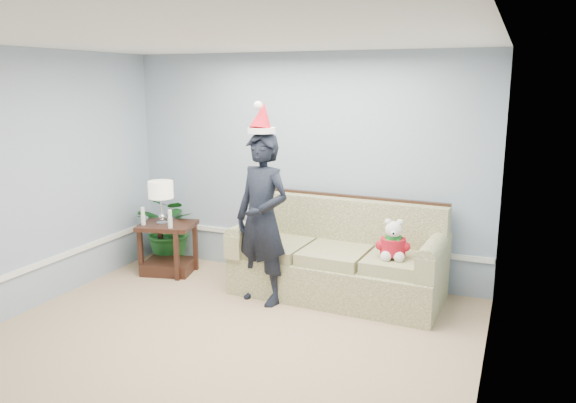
% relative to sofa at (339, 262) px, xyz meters
% --- Properties ---
extents(room_shell, '(4.54, 5.04, 2.74)m').
position_rel_sofa_xyz_m(room_shell, '(-0.62, -2.03, 0.97)').
color(room_shell, tan).
rests_on(room_shell, ground).
extents(wainscot_trim, '(4.49, 4.99, 0.06)m').
position_rel_sofa_xyz_m(wainscot_trim, '(-1.80, -0.85, 0.07)').
color(wainscot_trim, white).
rests_on(wainscot_trim, room_shell).
extents(sofa, '(2.33, 1.08, 1.07)m').
position_rel_sofa_xyz_m(sofa, '(0.00, 0.00, 0.00)').
color(sofa, '#4B5729').
rests_on(sofa, room_shell).
extents(side_table, '(0.76, 0.69, 0.63)m').
position_rel_sofa_xyz_m(side_table, '(-2.20, -0.12, -0.13)').
color(side_table, '#321A12').
rests_on(side_table, room_shell).
extents(table_lamp, '(0.30, 0.30, 0.54)m').
position_rel_sofa_xyz_m(table_lamp, '(-2.23, -0.18, 0.67)').
color(table_lamp, silver).
rests_on(table_lamp, side_table).
extents(candle_pair, '(0.45, 0.06, 0.22)m').
position_rel_sofa_xyz_m(candle_pair, '(-2.23, -0.29, 0.36)').
color(candle_pair, silver).
rests_on(candle_pair, side_table).
extents(houseplant, '(0.82, 0.71, 0.90)m').
position_rel_sofa_xyz_m(houseplant, '(-2.40, 0.25, 0.07)').
color(houseplant, '#1B5C22').
rests_on(houseplant, room_shell).
extents(man, '(0.77, 0.62, 1.85)m').
position_rel_sofa_xyz_m(man, '(-0.70, -0.52, 0.54)').
color(man, black).
rests_on(man, room_shell).
extents(santa_hat, '(0.32, 0.35, 0.34)m').
position_rel_sofa_xyz_m(santa_hat, '(-0.70, -0.50, 1.60)').
color(santa_hat, white).
rests_on(santa_hat, man).
extents(teddy_bear, '(0.31, 0.32, 0.43)m').
position_rel_sofa_xyz_m(teddy_bear, '(0.64, -0.21, 0.34)').
color(teddy_bear, white).
rests_on(teddy_bear, sofa).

